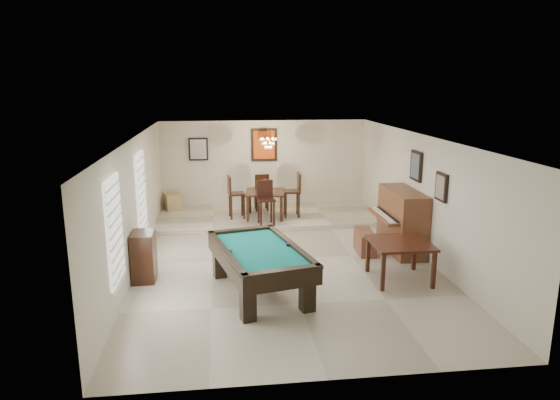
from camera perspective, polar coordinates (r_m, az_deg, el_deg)
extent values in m
cube|color=beige|center=(10.74, 0.39, -6.77)|extent=(6.00, 9.00, 0.02)
cube|color=silver|center=(14.76, -1.83, 4.04)|extent=(6.00, 0.04, 2.60)
cube|color=silver|center=(6.14, 5.83, -9.59)|extent=(6.00, 0.04, 2.60)
cube|color=silver|center=(10.43, -16.18, -0.41)|extent=(0.04, 9.00, 2.60)
cube|color=silver|center=(11.14, 15.89, 0.47)|extent=(0.04, 9.00, 2.60)
cube|color=white|center=(10.15, 0.41, 7.21)|extent=(6.00, 9.00, 0.04)
cube|color=beige|center=(13.80, -1.33, -1.88)|extent=(6.00, 2.50, 0.12)
cube|color=white|center=(8.30, -18.36, -3.32)|extent=(0.06, 1.00, 1.70)
cube|color=white|center=(10.98, -15.58, 0.84)|extent=(0.06, 1.00, 1.70)
cube|color=brown|center=(11.21, 9.67, -4.73)|extent=(0.40, 0.90, 0.49)
cube|color=black|center=(9.84, -15.29, -6.22)|extent=(0.42, 0.63, 0.94)
cube|color=tan|center=(14.56, -12.16, -0.18)|extent=(0.56, 0.62, 0.47)
cube|color=#D84C14|center=(14.63, -1.83, 6.33)|extent=(0.75, 0.06, 0.95)
cube|color=white|center=(14.60, -9.32, 5.76)|extent=(0.55, 0.06, 0.65)
cube|color=slate|center=(11.29, 15.31, 3.78)|extent=(0.06, 0.55, 0.65)
cube|color=gray|center=(10.15, 17.97, 1.42)|extent=(0.06, 0.45, 0.55)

